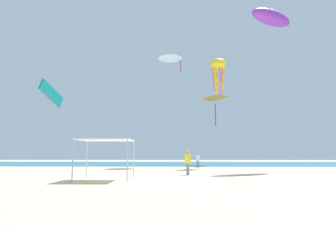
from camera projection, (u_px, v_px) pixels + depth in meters
name	position (u px, v px, depth m)	size (l,w,h in m)	color
ground	(170.00, 180.00, 18.99)	(110.00, 110.00, 0.10)	beige
ocean_strip	(172.00, 164.00, 47.94)	(110.00, 21.90, 0.03)	#1E6B93
canopy_tent	(106.00, 142.00, 18.85)	(3.19, 2.86, 2.45)	#B2B2B7
person_near_tent	(188.00, 160.00, 22.77)	(0.44, 0.49, 1.84)	slate
person_leftmost	(198.00, 159.00, 35.04)	(0.39, 0.39, 1.63)	slate
kite_octopus_yellow	(218.00, 66.00, 38.10)	(2.28, 2.28, 4.62)	yellow
kite_parafoil_teal	(51.00, 94.00, 34.64)	(1.24, 4.35, 2.68)	teal
kite_diamond_orange	(215.00, 99.00, 44.72)	(4.12, 4.12, 4.29)	orange
kite_inflatable_purple	(271.00, 18.00, 34.42)	(5.97, 4.68, 2.21)	purple
kite_delta_white	(170.00, 57.00, 41.42)	(3.54, 3.56, 2.59)	white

